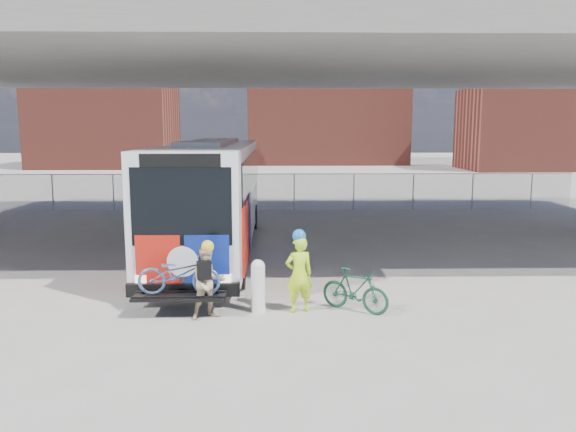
{
  "coord_description": "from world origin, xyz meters",
  "views": [
    {
      "loc": [
        0.11,
        -15.91,
        4.04
      ],
      "look_at": [
        0.44,
        -0.21,
        1.6
      ],
      "focal_mm": 35.0,
      "sensor_mm": 36.0,
      "label": 1
    }
  ],
  "objects_px": {
    "cyclist_hivis": "(299,272)",
    "bike_parked": "(355,290)",
    "bus": "(212,188)",
    "bollard": "(258,284)",
    "cyclist_tan": "(208,282)"
  },
  "relations": [
    {
      "from": "bus",
      "to": "cyclist_hivis",
      "type": "height_order",
      "value": "bus"
    },
    {
      "from": "bus",
      "to": "cyclist_hivis",
      "type": "relative_size",
      "value": 6.88
    },
    {
      "from": "bike_parked",
      "to": "bollard",
      "type": "bearing_deg",
      "value": 124.48
    },
    {
      "from": "bollard",
      "to": "bike_parked",
      "type": "distance_m",
      "value": 2.16
    },
    {
      "from": "cyclist_tan",
      "to": "bike_parked",
      "type": "relative_size",
      "value": 1.05
    },
    {
      "from": "bus",
      "to": "bollard",
      "type": "distance_m",
      "value": 6.71
    },
    {
      "from": "bollard",
      "to": "bike_parked",
      "type": "relative_size",
      "value": 0.73
    },
    {
      "from": "cyclist_hivis",
      "to": "bike_parked",
      "type": "xyz_separation_m",
      "value": [
        1.25,
        0.0,
        -0.41
      ]
    },
    {
      "from": "cyclist_tan",
      "to": "bollard",
      "type": "bearing_deg",
      "value": -3.81
    },
    {
      "from": "bike_parked",
      "to": "cyclist_hivis",
      "type": "bearing_deg",
      "value": 124.48
    },
    {
      "from": "cyclist_hivis",
      "to": "bike_parked",
      "type": "relative_size",
      "value": 1.15
    },
    {
      "from": "bollard",
      "to": "bike_parked",
      "type": "bearing_deg",
      "value": 0.0
    },
    {
      "from": "bus",
      "to": "bike_parked",
      "type": "xyz_separation_m",
      "value": [
        3.86,
        -6.32,
        -1.62
      ]
    },
    {
      "from": "bus",
      "to": "cyclist_hivis",
      "type": "distance_m",
      "value": 6.94
    },
    {
      "from": "bus",
      "to": "cyclist_hivis",
      "type": "bearing_deg",
      "value": -67.58
    }
  ]
}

